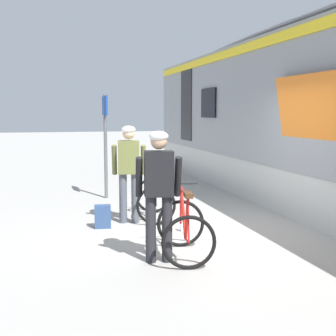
% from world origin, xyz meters
% --- Properties ---
extents(ground_plane, '(80.00, 80.00, 0.00)m').
position_xyz_m(ground_plane, '(0.00, 0.00, 0.00)').
color(ground_plane, '#A09E99').
extents(cyclist_near_in_olive, '(0.65, 0.38, 1.76)m').
position_xyz_m(cyclist_near_in_olive, '(-1.22, 0.90, 1.05)').
color(cyclist_near_in_olive, '#4C515B').
rests_on(cyclist_near_in_olive, ground).
extents(cyclist_far_in_dark, '(0.64, 0.37, 1.76)m').
position_xyz_m(cyclist_far_in_dark, '(-1.23, -1.40, 1.05)').
color(cyclist_far_in_dark, '#232328').
rests_on(cyclist_far_in_dark, ground).
extents(bicycle_near_black, '(0.89, 1.18, 0.99)m').
position_xyz_m(bicycle_near_black, '(-0.70, 1.08, 0.40)').
color(bicycle_near_black, black).
rests_on(bicycle_near_black, ground).
extents(bicycle_far_red, '(0.89, 1.18, 0.99)m').
position_xyz_m(bicycle_far_red, '(-0.84, -1.31, 0.40)').
color(bicycle_far_red, black).
rests_on(bicycle_far_red, ground).
extents(backpack_on_platform, '(0.30, 0.21, 0.40)m').
position_xyz_m(backpack_on_platform, '(-1.73, 0.64, 0.20)').
color(backpack_on_platform, navy).
rests_on(backpack_on_platform, ground).
extents(water_bottle_near_the_bikes, '(0.07, 0.07, 0.21)m').
position_xyz_m(water_bottle_near_the_bikes, '(-0.46, 0.04, 0.10)').
color(water_bottle_near_the_bikes, silver).
rests_on(water_bottle_near_the_bikes, ground).
extents(platform_sign_post, '(0.08, 0.70, 2.40)m').
position_xyz_m(platform_sign_post, '(-1.31, 3.44, 1.62)').
color(platform_sign_post, '#595B60').
rests_on(platform_sign_post, ground).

